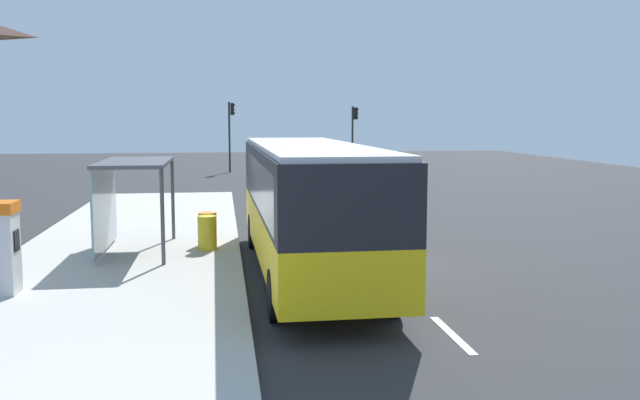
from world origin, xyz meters
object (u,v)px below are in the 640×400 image
white_van (321,159)px  recycling_bin_yellow (207,233)px  sedan_near (301,157)px  ticket_machine (1,247)px  bus (308,201)px  traffic_light_far_side (231,126)px  traffic_light_near_side (354,128)px  bus_shelter (124,182)px  recycling_bin_orange (208,229)px

white_van → recycling_bin_yellow: bearing=-105.9°
sedan_near → ticket_machine: ticket_machine is taller
bus → ticket_machine: size_ratio=5.69×
bus → traffic_light_far_side: size_ratio=2.25×
bus → sedan_near: size_ratio=2.49×
sedan_near → traffic_light_near_side: 6.13m
recycling_bin_yellow → traffic_light_far_side: (1.10, 30.08, 2.61)m
ticket_machine → bus_shelter: bus_shelter is taller
ticket_machine → traffic_light_far_side: traffic_light_far_side is taller
recycling_bin_orange → sedan_near: bearing=78.9°
recycling_bin_orange → traffic_light_far_side: bearing=87.9°
bus → ticket_machine: 6.84m
sedan_near → ticket_machine: size_ratio=2.29×
traffic_light_far_side → bus: bearing=-87.6°
recycling_bin_yellow → white_van: bearing=74.1°
recycling_bin_yellow → recycling_bin_orange: size_ratio=1.00×
recycling_bin_yellow → recycling_bin_orange: 0.70m
sedan_near → traffic_light_far_side: traffic_light_far_side is taller
white_van → recycling_bin_yellow: (-6.40, -22.51, -0.69)m
white_van → bus_shelter: (-8.61, -22.46, 0.75)m
sedan_near → bus_shelter: size_ratio=1.11×
recycling_bin_yellow → recycling_bin_orange: same height
sedan_near → traffic_light_far_side: (-5.40, -3.90, 2.48)m
sedan_near → recycling_bin_yellow: size_ratio=4.67×
traffic_light_far_side → bus_shelter: traffic_light_far_side is taller
bus → recycling_bin_yellow: bearing=131.8°
bus → sedan_near: bearing=83.8°
bus → traffic_light_near_side: size_ratio=2.40×
traffic_light_far_side → ticket_machine: bearing=-98.6°
traffic_light_far_side → bus_shelter: 30.23m
sedan_near → white_van: bearing=-90.5°
white_van → sedan_near: (0.10, 11.47, -0.55)m
recycling_bin_orange → bus_shelter: size_ratio=0.24×
recycling_bin_yellow → traffic_light_near_side: bearing=71.7°
recycling_bin_orange → traffic_light_far_side: (1.10, 29.38, 2.61)m
white_van → recycling_bin_yellow: white_van is taller
sedan_near → traffic_light_near_side: (3.21, -4.70, 2.29)m
traffic_light_far_side → traffic_light_near_side: bearing=-5.3°
bus_shelter → traffic_light_near_side: bearing=67.8°
white_van → ticket_machine: size_ratio=2.70×
bus → bus_shelter: bus is taller
ticket_machine → recycling_bin_yellow: size_ratio=2.04×
ticket_machine → traffic_light_near_side: (13.84, 33.64, 1.91)m
sedan_near → traffic_light_far_side: bearing=-144.2°
traffic_light_near_side → bus_shelter: traffic_light_near_side is taller
recycling_bin_yellow → recycling_bin_orange: bearing=90.0°
bus → traffic_light_far_side: traffic_light_far_side is taller
ticket_machine → recycling_bin_yellow: (4.14, 4.36, -0.52)m
ticket_machine → traffic_light_far_side: (5.24, 34.44, 2.10)m
recycling_bin_orange → traffic_light_near_side: (9.70, 28.58, 2.43)m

